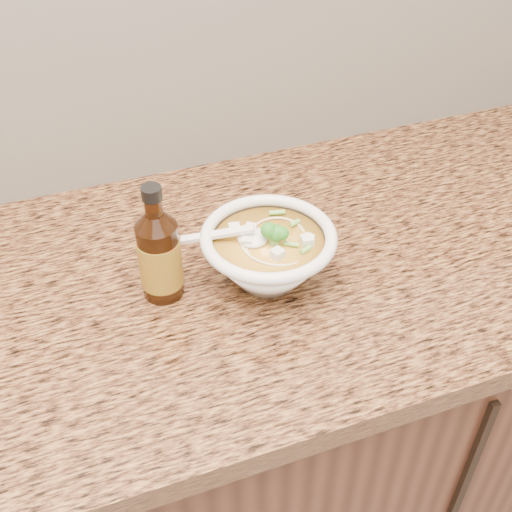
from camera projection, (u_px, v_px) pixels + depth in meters
name	position (u px, v px, depth m)	size (l,w,h in m)	color
cabinet	(139.00, 465.00, 1.28)	(4.00, 0.65, 0.86)	black
counter_slab	(104.00, 306.00, 0.99)	(4.00, 0.68, 0.04)	olive
soup_bowl	(268.00, 256.00, 0.98)	(0.23, 0.21, 0.11)	white
hot_sauce_bottle	(160.00, 256.00, 0.94)	(0.08, 0.08, 0.19)	#361807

